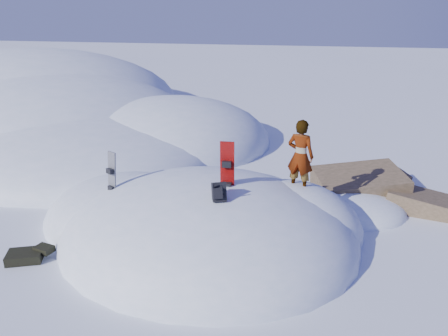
% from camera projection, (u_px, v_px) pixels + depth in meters
% --- Properties ---
extents(ground, '(120.00, 120.00, 0.00)m').
position_uv_depth(ground, '(207.00, 240.00, 10.28)').
color(ground, white).
rests_on(ground, ground).
extents(snow_mound, '(8.00, 6.00, 3.00)m').
position_uv_depth(snow_mound, '(203.00, 234.00, 10.54)').
color(snow_mound, white).
rests_on(snow_mound, ground).
extents(snow_ridge, '(21.50, 18.50, 6.40)m').
position_uv_depth(snow_ridge, '(55.00, 120.00, 21.50)').
color(snow_ridge, white).
rests_on(snow_ridge, ground).
extents(rock_outcrop, '(4.68, 4.41, 1.68)m').
position_uv_depth(rock_outcrop, '(363.00, 202.00, 12.25)').
color(rock_outcrop, brown).
rests_on(rock_outcrop, ground).
extents(snowboard_red, '(0.31, 0.19, 1.65)m').
position_uv_depth(snowboard_red, '(227.00, 177.00, 9.53)').
color(snowboard_red, red).
rests_on(snowboard_red, snow_mound).
extents(snowboard_dark, '(0.32, 0.28, 1.46)m').
position_uv_depth(snowboard_dark, '(112.00, 181.00, 10.30)').
color(snowboard_dark, black).
rests_on(snowboard_dark, snow_mound).
extents(backpack, '(0.39, 0.45, 0.48)m').
position_uv_depth(backpack, '(219.00, 192.00, 8.90)').
color(backpack, black).
rests_on(backpack, snow_mound).
extents(gear_pile, '(0.98, 0.77, 0.26)m').
position_uv_depth(gear_pile, '(28.00, 255.00, 9.41)').
color(gear_pile, black).
rests_on(gear_pile, ground).
extents(person, '(0.73, 0.59, 1.73)m').
position_uv_depth(person, '(300.00, 156.00, 10.06)').
color(person, slate).
rests_on(person, snow_mound).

